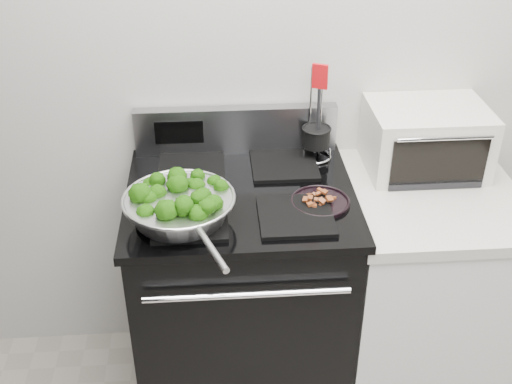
{
  "coord_description": "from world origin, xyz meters",
  "views": [
    {
      "loc": [
        -0.38,
        -0.47,
        2.11
      ],
      "look_at": [
        -0.25,
        1.36,
        0.98
      ],
      "focal_mm": 45.0,
      "sensor_mm": 36.0,
      "label": 1
    }
  ],
  "objects": [
    {
      "name": "toaster_oven",
      "position": [
        0.39,
        1.59,
        1.04
      ],
      "size": [
        0.42,
        0.33,
        0.24
      ],
      "rotation": [
        0.0,
        0.0,
        0.0
      ],
      "color": "white",
      "rests_on": "counter"
    },
    {
      "name": "broccoli_pile",
      "position": [
        -0.5,
        1.25,
        1.03
      ],
      "size": [
        0.28,
        0.28,
        0.1
      ],
      "primitive_type": null,
      "color": "black",
      "rests_on": "skillet"
    },
    {
      "name": "gas_range",
      "position": [
        -0.3,
        1.41,
        0.49
      ],
      "size": [
        0.79,
        0.69,
        1.13
      ],
      "color": "black",
      "rests_on": "floor"
    },
    {
      "name": "counter",
      "position": [
        0.39,
        1.41,
        0.46
      ],
      "size": [
        0.62,
        0.68,
        0.92
      ],
      "color": "white",
      "rests_on": "floor"
    },
    {
      "name": "utensil_holder",
      "position": [
        -0.01,
        1.64,
        1.02
      ],
      "size": [
        0.12,
        0.12,
        0.38
      ],
      "rotation": [
        0.0,
        0.0,
        -0.42
      ],
      "color": "silver",
      "rests_on": "gas_range"
    },
    {
      "name": "skillet",
      "position": [
        -0.5,
        1.25,
        1.01
      ],
      "size": [
        0.36,
        0.55,
        0.08
      ],
      "rotation": [
        0.0,
        0.0,
        0.36
      ],
      "color": "silver",
      "rests_on": "gas_range"
    },
    {
      "name": "bacon_plate",
      "position": [
        -0.04,
        1.32,
        0.97
      ],
      "size": [
        0.2,
        0.2,
        0.04
      ],
      "rotation": [
        0.0,
        0.0,
        -0.38
      ],
      "color": "black",
      "rests_on": "gas_range"
    },
    {
      "name": "back_wall",
      "position": [
        0.0,
        1.75,
        1.35
      ],
      "size": [
        4.0,
        0.02,
        2.7
      ],
      "primitive_type": "cube",
      "color": "#B5B3AC",
      "rests_on": "ground"
    }
  ]
}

